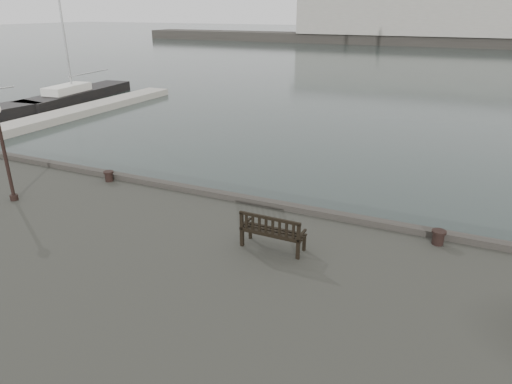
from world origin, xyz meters
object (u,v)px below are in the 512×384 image
(bollard_left, at_px, (109,176))
(lamp_post, at_px, (1,138))
(bench, at_px, (273,238))
(bollard_right, at_px, (438,237))
(yacht_b, at_px, (78,97))

(bollard_left, distance_m, lamp_post, 3.51)
(lamp_post, bearing_deg, bench, 3.53)
(bollard_right, height_order, yacht_b, yacht_b)
(bench, bearing_deg, yacht_b, 144.11)
(bollard_right, relative_size, lamp_post, 0.12)
(yacht_b, bearing_deg, lamp_post, -55.30)
(bench, relative_size, bollard_left, 4.49)
(yacht_b, bearing_deg, bollard_left, -48.86)
(bollard_right, distance_m, yacht_b, 34.24)
(bench, xyz_separation_m, yacht_b, (-25.78, 19.27, -1.61))
(yacht_b, bearing_deg, bench, -43.07)
(bench, bearing_deg, bollard_left, 164.66)
(bench, bearing_deg, bollard_right, 28.82)
(bollard_right, xyz_separation_m, lamp_post, (-12.31, -2.51, 1.81))
(bollard_left, xyz_separation_m, lamp_post, (-1.54, -2.57, 1.82))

